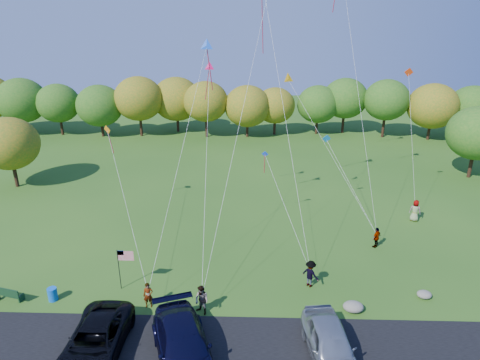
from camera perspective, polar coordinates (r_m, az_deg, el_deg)
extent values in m
plane|color=#285317|center=(26.13, -1.55, -16.46)|extent=(140.00, 140.00, 0.00)
cube|color=black|center=(23.08, -2.15, -22.48)|extent=(44.00, 6.00, 0.06)
cylinder|color=#382114|center=(71.52, -29.24, 6.63)|extent=(0.36, 0.36, 2.40)
cylinder|color=#382114|center=(68.64, -24.88, 7.00)|extent=(0.36, 0.36, 2.73)
ellipsoid|color=#205D18|center=(67.99, -25.33, 9.80)|extent=(6.39, 6.39, 5.75)
cylinder|color=#382114|center=(66.44, -22.49, 6.72)|extent=(0.36, 0.36, 2.24)
ellipsoid|color=#3A681A|center=(65.77, -22.91, 9.57)|extent=(6.96, 6.96, 6.27)
cylinder|color=#382114|center=(62.51, -17.82, 6.72)|extent=(0.36, 0.36, 2.74)
ellipsoid|color=#3A681A|center=(61.82, -18.16, 9.67)|extent=(5.92, 5.92, 5.33)
cylinder|color=#382114|center=(61.38, -13.65, 6.63)|extent=(0.36, 0.36, 2.20)
ellipsoid|color=#205D18|center=(60.76, -13.88, 9.17)|extent=(5.18, 5.18, 4.66)
cylinder|color=#382114|center=(62.14, -8.96, 7.49)|extent=(0.36, 0.36, 2.92)
ellipsoid|color=#3A681A|center=(61.49, -9.12, 10.28)|extent=(5.02, 5.02, 4.52)
cylinder|color=#382114|center=(62.06, -4.41, 7.33)|extent=(0.36, 0.36, 2.21)
ellipsoid|color=#205D18|center=(61.34, -4.50, 10.38)|extent=(6.95, 6.95, 6.25)
cylinder|color=#382114|center=(59.09, -0.29, 6.98)|extent=(0.36, 0.36, 2.80)
ellipsoid|color=#205D18|center=(58.38, -0.29, 10.04)|extent=(5.59, 5.59, 5.03)
cylinder|color=#382114|center=(59.03, 5.08, 6.97)|extent=(0.36, 0.36, 2.99)
ellipsoid|color=#3A681A|center=(58.26, 5.20, 10.39)|extent=(6.42, 6.42, 5.78)
cylinder|color=#382114|center=(61.93, 9.18, 7.42)|extent=(0.36, 0.36, 2.90)
ellipsoid|color=#3A681A|center=(61.23, 9.37, 10.49)|extent=(5.94, 5.94, 5.34)
cylinder|color=#382114|center=(60.43, 14.92, 6.77)|extent=(0.36, 0.36, 3.18)
ellipsoid|color=#205D18|center=(59.73, 15.21, 9.81)|extent=(5.21, 5.21, 4.69)
cylinder|color=#382114|center=(62.38, 18.59, 6.80)|extent=(0.36, 0.36, 3.16)
ellipsoid|color=#3A681A|center=(61.69, 18.96, 9.81)|extent=(5.43, 5.43, 4.89)
cylinder|color=#382114|center=(65.95, 22.60, 6.59)|extent=(0.36, 0.36, 2.21)
ellipsoid|color=#205D18|center=(65.28, 23.01, 9.42)|extent=(6.85, 6.85, 6.17)
cylinder|color=#382114|center=(68.03, 27.11, 6.59)|extent=(0.36, 0.36, 2.87)
ellipsoid|color=#3A681A|center=(67.35, 27.62, 9.54)|extent=(6.66, 6.66, 5.99)
cylinder|color=#382114|center=(47.45, -27.78, 0.70)|extent=(0.36, 0.36, 2.60)
ellipsoid|color=#3A681A|center=(46.58, -28.43, 4.29)|extent=(5.60, 5.60, 5.04)
cylinder|color=#382114|center=(50.45, 28.41, 1.83)|extent=(0.36, 0.36, 2.80)
ellipsoid|color=#205D18|center=(49.58, 29.08, 5.47)|extent=(6.00, 6.00, 5.40)
imported|color=black|center=(23.74, -18.73, -19.65)|extent=(2.68, 5.80, 1.61)
imported|color=black|center=(22.33, -7.56, -21.20)|extent=(4.53, 6.78, 1.82)
imported|color=#A3A8AE|center=(22.73, 11.96, -20.69)|extent=(2.68, 5.46, 1.79)
imported|color=#4C4C59|center=(26.18, -12.14, -14.79)|extent=(0.62, 0.45, 1.56)
imported|color=#4C4C59|center=(25.18, -5.13, -15.67)|extent=(1.10, 1.06, 1.79)
imported|color=#4C4C59|center=(27.59, 9.37, -12.23)|extent=(1.30, 1.24, 1.78)
imported|color=#4C4C59|center=(32.94, 17.75, -7.31)|extent=(0.94, 0.92, 1.59)
imported|color=#4C4C59|center=(38.01, 22.31, -3.80)|extent=(1.04, 0.87, 1.83)
cube|color=#123119|center=(29.67, -28.50, -13.30)|extent=(1.77, 0.57, 0.06)
cube|color=#123119|center=(29.39, -28.77, -13.00)|extent=(1.76, 0.51, 0.55)
cube|color=#123119|center=(29.43, -27.13, -13.82)|extent=(0.19, 0.46, 0.42)
cylinder|color=blue|center=(28.61, -23.72, -13.77)|extent=(0.55, 0.55, 0.82)
cylinder|color=black|center=(27.75, -15.82, -11.43)|extent=(0.05, 0.05, 2.74)
cube|color=red|center=(27.10, -15.02, -9.74)|extent=(0.99, 0.66, 0.02)
cube|color=navy|center=(27.09, -15.66, -9.33)|extent=(0.39, 0.02, 0.31)
ellipsoid|color=gray|center=(26.41, 14.86, -16.02)|extent=(1.19, 0.93, 0.59)
ellipsoid|color=gray|center=(28.85, 23.36, -13.84)|extent=(0.88, 0.73, 0.46)
cone|color=blue|center=(30.09, -4.48, 17.44)|extent=(0.98, 0.40, 0.93)
cone|color=#E09F0E|center=(32.70, 6.49, 13.29)|extent=(0.93, 0.66, 0.87)
cube|color=#E93C10|center=(36.62, 21.58, 13.22)|extent=(0.72, 0.21, 0.71)
cube|color=orange|center=(35.84, -17.29, 6.43)|extent=(0.64, 0.48, 0.76)
cube|color=#1176B2|center=(35.48, 11.47, 5.44)|extent=(0.70, 0.20, 0.69)
cone|color=#D30E58|center=(33.58, -4.11, 14.83)|extent=(0.83, 0.39, 0.77)
cube|color=blue|center=(32.77, 3.36, 3.49)|extent=(0.51, 0.20, 0.50)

